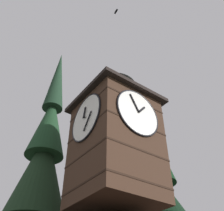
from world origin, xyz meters
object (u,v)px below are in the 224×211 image
clock_tower (115,138)px  moon (53,207)px  pine_tree_behind (38,187)px  flying_bird_high (116,11)px

clock_tower → moon: moon is taller
clock_tower → moon: (-10.29, -30.89, 5.87)m
clock_tower → pine_tree_behind: size_ratio=0.46×
moon → flying_bird_high: bearing=70.9°
moon → flying_bird_high: size_ratio=4.13×
flying_bird_high → clock_tower: bearing=-122.0°
moon → clock_tower: bearing=71.6°
pine_tree_behind → moon: bearing=-116.1°
moon → flying_bird_high: (11.16, 32.28, 4.79)m
pine_tree_behind → moon: (-12.41, -25.36, 7.62)m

